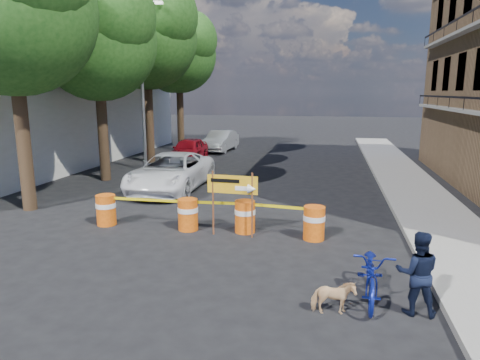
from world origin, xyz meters
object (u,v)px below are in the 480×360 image
at_px(barrel_mid_left, 188,214).
at_px(suv_white, 171,172).
at_px(barrel_far_right, 314,222).
at_px(sedan_red, 189,150).
at_px(barrel_far_left, 106,209).
at_px(bicycle, 373,248).
at_px(pedestrian, 417,273).
at_px(dog, 333,298).
at_px(barrel_mid_right, 245,216).
at_px(detour_sign, 239,190).
at_px(sedan_silver, 221,141).

distance_m(barrel_mid_left, suv_white, 5.25).
xyz_separation_m(barrel_far_right, sedan_red, (-7.39, 11.67, 0.19)).
relative_size(barrel_far_left, bicycle, 0.44).
height_order(pedestrian, dog, pedestrian).
relative_size(barrel_mid_right, detour_sign, 0.51).
bearing_deg(dog, pedestrian, -87.25).
distance_m(barrel_mid_left, bicycle, 5.75).
xyz_separation_m(dog, sedan_silver, (-7.22, 20.22, 0.36)).
distance_m(barrel_far_left, sedan_silver, 16.30).
bearing_deg(suv_white, pedestrian, -47.55).
xyz_separation_m(pedestrian, suv_white, (-7.73, 8.36, -0.03)).
xyz_separation_m(suv_white, sedan_red, (-1.57, 6.87, -0.07)).
xyz_separation_m(detour_sign, pedestrian, (3.91, -3.37, -0.54)).
distance_m(barrel_mid_right, barrel_far_right, 1.92).
bearing_deg(bicycle, barrel_mid_right, 135.68).
bearing_deg(barrel_mid_right, dog, -59.78).
bearing_deg(barrel_mid_right, bicycle, -47.45).
distance_m(dog, sedan_silver, 21.47).
bearing_deg(barrel_far_left, detour_sign, -3.30).
bearing_deg(bicycle, pedestrian, -25.56).
bearing_deg(barrel_mid_left, detour_sign, -10.21).
distance_m(bicycle, suv_white, 10.61).
bearing_deg(barrel_far_right, dog, -82.89).
bearing_deg(bicycle, suv_white, 134.47).
bearing_deg(barrel_far_left, dog, -31.13).
xyz_separation_m(pedestrian, sedan_silver, (-8.64, 19.88, -0.08)).
bearing_deg(suv_white, sedan_red, 102.60).
xyz_separation_m(barrel_far_left, pedestrian, (7.95, -3.60, 0.29)).
bearing_deg(sedan_silver, barrel_mid_right, -69.87).
bearing_deg(bicycle, sedan_red, 123.17).
height_order(barrel_mid_left, sedan_silver, sedan_silver).
bearing_deg(pedestrian, sedan_silver, -64.77).
bearing_deg(barrel_far_right, bicycle, -69.41).
bearing_deg(dog, barrel_mid_left, 34.46).
xyz_separation_m(barrel_mid_right, bicycle, (3.09, -3.37, 0.54)).
bearing_deg(sedan_red, sedan_silver, 79.80).
distance_m(suv_white, sedan_silver, 11.56).
xyz_separation_m(barrel_far_right, bicycle, (1.19, -3.16, 0.54)).
distance_m(barrel_mid_right, bicycle, 4.61).
xyz_separation_m(detour_sign, suv_white, (-3.81, 4.99, -0.57)).
relative_size(detour_sign, bicycle, 0.88).
height_order(barrel_mid_right, sedan_red, sedan_red).
height_order(barrel_far_left, pedestrian, pedestrian).
xyz_separation_m(barrel_mid_right, suv_white, (-3.91, 4.59, 0.26)).
bearing_deg(barrel_far_right, barrel_mid_right, 173.81).
xyz_separation_m(barrel_mid_left, barrel_mid_right, (1.62, 0.12, 0.00)).
height_order(barrel_far_right, detour_sign, detour_sign).
xyz_separation_m(barrel_far_left, barrel_far_right, (6.04, -0.04, 0.00)).
height_order(barrel_far_right, pedestrian, pedestrian).
xyz_separation_m(barrel_mid_left, dog, (4.01, -3.98, -0.16)).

